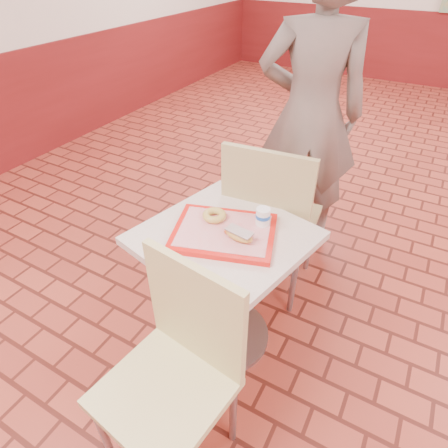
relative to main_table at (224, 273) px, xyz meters
The scene contains 8 objects.
main_table is the anchor object (origin of this frame).
chair_main_front 0.55m from the main_table, 79.30° to the right, with size 0.49×0.49×0.94m.
chair_main_back 0.46m from the main_table, 84.40° to the left, with size 0.51×0.51×1.01m.
customer 1.17m from the main_table, 89.80° to the left, with size 0.67×0.44×1.84m, color #705F56.
serving_tray 0.25m from the main_table, ahead, with size 0.45×0.35×0.03m.
ring_donut 0.30m from the main_table, 146.51° to the left, with size 0.11×0.11×0.03m, color gold.
long_john_donut 0.30m from the main_table, 14.99° to the right, with size 0.15×0.09×0.04m.
paper_cup 0.35m from the main_table, 43.54° to the left, with size 0.07×0.07×0.08m.
Camera 1 is at (-0.55, -1.78, 1.77)m, focal length 30.00 mm.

